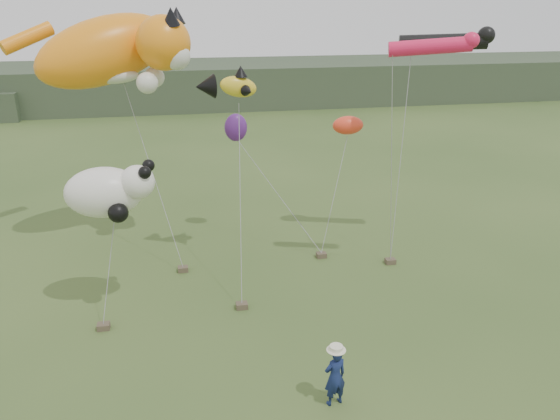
# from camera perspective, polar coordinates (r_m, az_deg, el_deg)

# --- Properties ---
(ground) EXTENTS (120.00, 120.00, 0.00)m
(ground) POSITION_cam_1_polar(r_m,az_deg,el_deg) (16.57, 5.78, -16.00)
(ground) COLOR #385123
(ground) RESTS_ON ground
(headland) EXTENTS (90.00, 13.00, 4.00)m
(headland) POSITION_cam_1_polar(r_m,az_deg,el_deg) (57.87, -10.16, 12.73)
(headland) COLOR #2D3D28
(headland) RESTS_ON ground
(festival_attendant) EXTENTS (0.70, 0.55, 1.70)m
(festival_attendant) POSITION_cam_1_polar(r_m,az_deg,el_deg) (14.83, 5.77, -16.93)
(festival_attendant) COLOR #14204C
(festival_attendant) RESTS_ON ground
(sandbag_anchors) EXTENTS (11.30, 4.11, 0.20)m
(sandbag_anchors) POSITION_cam_1_polar(r_m,az_deg,el_deg) (20.71, -2.61, -7.40)
(sandbag_anchors) COLOR brown
(sandbag_anchors) RESTS_ON ground
(cat_kite) EXTENTS (7.33, 4.51, 3.80)m
(cat_kite) POSITION_cam_1_polar(r_m,az_deg,el_deg) (22.81, -16.64, 15.70)
(cat_kite) COLOR orange
(cat_kite) RESTS_ON ground
(fish_kite) EXTENTS (2.36, 1.54, 1.23)m
(fish_kite) POSITION_cam_1_polar(r_m,az_deg,el_deg) (20.10, -5.65, 12.78)
(fish_kite) COLOR gold
(fish_kite) RESTS_ON ground
(tube_kites) EXTENTS (4.90, 4.11, 0.94)m
(tube_kites) POSITION_cam_1_polar(r_m,az_deg,el_deg) (21.28, 16.99, 16.40)
(tube_kites) COLOR black
(tube_kites) RESTS_ON ground
(panda_kite) EXTENTS (2.85, 1.85, 1.77)m
(panda_kite) POSITION_cam_1_polar(r_m,az_deg,el_deg) (18.03, -17.41, 1.87)
(panda_kite) COLOR white
(panda_kite) RESTS_ON ground
(misc_kites) EXTENTS (5.89, 1.33, 1.18)m
(misc_kites) POSITION_cam_1_polar(r_m,az_deg,el_deg) (23.41, 1.69, 8.74)
(misc_kites) COLOR #F73E22
(misc_kites) RESTS_ON ground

